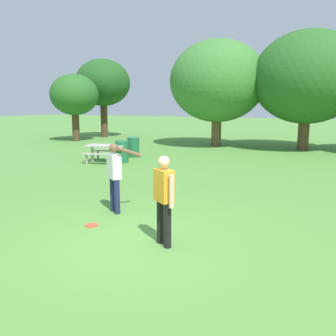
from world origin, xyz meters
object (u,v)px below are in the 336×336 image
frisbee (92,225)px  picnic_table_near (106,150)px  trash_can_beside_table (133,147)px  tree_far_right (218,81)px  tree_slender_mid (307,78)px  trash_can_further_along (122,151)px  person_thrower (164,195)px  tree_broad_center (74,95)px  person_catcher (115,172)px  tree_tall_left (103,83)px

frisbee → picnic_table_near: bearing=123.9°
picnic_table_near → trash_can_beside_table: bearing=82.7°
tree_far_right → tree_slender_mid: bearing=5.3°
trash_can_further_along → tree_slender_mid: tree_slender_mid is taller
trash_can_beside_table → trash_can_further_along: bearing=-76.3°
frisbee → trash_can_beside_table: (-4.35, 8.69, 0.47)m
tree_far_right → trash_can_further_along: bearing=-103.2°
person_thrower → trash_can_further_along: (-5.79, 7.35, -0.46)m
trash_can_beside_table → tree_broad_center: size_ratio=0.21×
person_catcher → trash_can_beside_table: size_ratio=1.71×
tree_far_right → frisbee: bearing=-81.5°
frisbee → tree_tall_left: 20.74m
trash_can_further_along → tree_far_right: size_ratio=0.15×
frisbee → tree_far_right: bearing=98.5°
trash_can_further_along → tree_broad_center: tree_broad_center is taller
frisbee → trash_can_beside_table: 9.73m
trash_can_beside_table → trash_can_further_along: same height
tree_slender_mid → trash_can_further_along: bearing=-129.7°
picnic_table_near → tree_broad_center: (-7.24, 6.45, 2.55)m
trash_can_beside_table → tree_far_right: tree_far_right is taller
frisbee → tree_far_right: tree_far_right is taller
trash_can_further_along → person_catcher: bearing=-57.6°
person_thrower → person_catcher: 2.28m
trash_can_further_along → tree_far_right: 8.48m
tree_tall_left → tree_broad_center: size_ratio=1.29×
trash_can_beside_table → trash_can_further_along: (0.38, -1.57, 0.00)m
person_thrower → picnic_table_near: bearing=132.3°
frisbee → tree_broad_center: (-11.82, 13.28, 3.10)m
tree_slender_mid → tree_broad_center: bearing=-172.6°
person_catcher → tree_far_right: tree_far_right is taller
picnic_table_near → trash_can_beside_table: size_ratio=2.06×
trash_can_beside_table → tree_broad_center: tree_broad_center is taller
tree_broad_center → tree_far_right: tree_far_right is taller
trash_can_beside_table → trash_can_further_along: 1.62m
person_catcher → trash_can_further_along: person_catcher is taller
tree_slender_mid → tree_tall_left: bearing=174.6°
person_thrower → tree_broad_center: tree_broad_center is taller
frisbee → tree_slender_mid: bearing=79.8°
tree_broad_center → tree_far_right: bearing=8.4°
trash_can_further_along → tree_tall_left: size_ratio=0.16×
picnic_table_near → tree_broad_center: size_ratio=0.44×
picnic_table_near → tree_tall_left: (-7.24, 9.72, 3.51)m
picnic_table_near → tree_far_right: size_ratio=0.32×
tree_tall_left → tree_slender_mid: (14.55, -1.38, -0.15)m
person_thrower → tree_far_right: bearing=105.0°
person_catcher → tree_tall_left: (-11.74, 15.52, 3.11)m
person_thrower → picnic_table_near: (-6.41, 7.06, -0.38)m
picnic_table_near → tree_tall_left: size_ratio=0.34×
frisbee → tree_slender_mid: tree_slender_mid is taller
trash_can_further_along → tree_far_right: tree_far_right is taller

